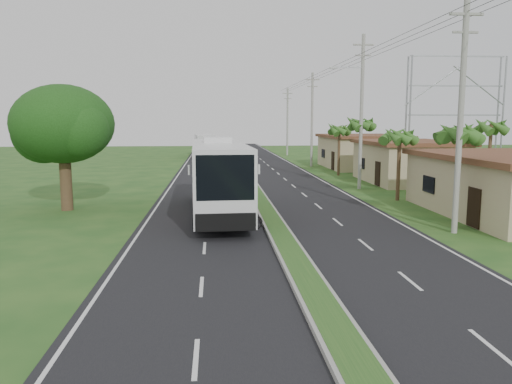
{
  "coord_description": "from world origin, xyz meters",
  "views": [
    {
      "loc": [
        -3.02,
        -20.74,
        5.35
      ],
      "look_at": [
        -0.95,
        4.21,
        1.8
      ],
      "focal_mm": 35.0,
      "sensor_mm": 36.0,
      "label": 1
    }
  ],
  "objects": [
    {
      "name": "shop_mid",
      "position": [
        14.0,
        22.0,
        1.86
      ],
      "size": [
        7.6,
        10.6,
        3.67
      ],
      "color": "tan",
      "rests_on": "ground"
    },
    {
      "name": "utility_pole_c",
      "position": [
        8.5,
        38.0,
        5.67
      ],
      "size": [
        1.6,
        0.28,
        11.0
      ],
      "color": "gray",
      "rests_on": "ground"
    },
    {
      "name": "palm_behind_shop",
      "position": [
        17.5,
        15.0,
        4.93
      ],
      "size": [
        2.4,
        2.4,
        5.65
      ],
      "color": "#473321",
      "rests_on": "ground"
    },
    {
      "name": "utility_pole_b",
      "position": [
        8.47,
        18.0,
        6.26
      ],
      "size": [
        3.2,
        0.28,
        12.0
      ],
      "color": "gray",
      "rests_on": "ground"
    },
    {
      "name": "motorcyclist",
      "position": [
        -1.6,
        3.47,
        0.74
      ],
      "size": [
        1.87,
        0.59,
        2.11
      ],
      "rotation": [
        0.0,
        0.0,
        0.03
      ],
      "color": "black",
      "rests_on": "ground"
    },
    {
      "name": "palm_verge_d",
      "position": [
        9.3,
        28.0,
        4.55
      ],
      "size": [
        2.4,
        2.4,
        5.25
      ],
      "color": "#473321",
      "rests_on": "ground"
    },
    {
      "name": "utility_pole_a",
      "position": [
        8.5,
        2.0,
        5.67
      ],
      "size": [
        1.6,
        0.28,
        11.0
      ],
      "color": "gray",
      "rests_on": "ground"
    },
    {
      "name": "lane_edge_right",
      "position": [
        6.7,
        20.0,
        0.0
      ],
      "size": [
        0.12,
        160.0,
        0.01
      ],
      "primitive_type": "cube",
      "color": "silver",
      "rests_on": "ground"
    },
    {
      "name": "palm_verge_b",
      "position": [
        9.4,
        12.0,
        4.36
      ],
      "size": [
        2.4,
        2.4,
        5.05
      ],
      "color": "#473321",
      "rests_on": "ground"
    },
    {
      "name": "shade_tree",
      "position": [
        -12.11,
        10.02,
        5.03
      ],
      "size": [
        6.3,
        6.0,
        7.54
      ],
      "color": "#473321",
      "rests_on": "ground"
    },
    {
      "name": "ground",
      "position": [
        0.0,
        0.0,
        0.0
      ],
      "size": [
        180.0,
        180.0,
        0.0
      ],
      "primitive_type": "plane",
      "color": "#214C1B",
      "rests_on": "ground"
    },
    {
      "name": "utility_pole_d",
      "position": [
        8.5,
        58.0,
        5.42
      ],
      "size": [
        1.6,
        0.28,
        10.5
      ],
      "color": "gray",
      "rests_on": "ground"
    },
    {
      "name": "lane_edge_left",
      "position": [
        -6.7,
        20.0,
        0.0
      ],
      "size": [
        0.12,
        160.0,
        0.01
      ],
      "primitive_type": "cube",
      "color": "silver",
      "rests_on": "ground"
    },
    {
      "name": "median_strip",
      "position": [
        0.0,
        20.0,
        0.1
      ],
      "size": [
        1.2,
        160.0,
        0.18
      ],
      "color": "gray",
      "rests_on": "ground"
    },
    {
      "name": "coach_bus_main",
      "position": [
        -2.81,
        7.97,
        2.44
      ],
      "size": [
        3.36,
        13.84,
        4.44
      ],
      "rotation": [
        0.0,
        0.0,
        0.04
      ],
      "color": "silver",
      "rests_on": "ground"
    },
    {
      "name": "palm_verge_c",
      "position": [
        8.8,
        19.0,
        5.12
      ],
      "size": [
        2.4,
        2.4,
        5.85
      ],
      "color": "#473321",
      "rests_on": "ground"
    },
    {
      "name": "palm_verge_a",
      "position": [
        9.0,
        3.0,
        4.74
      ],
      "size": [
        2.4,
        2.4,
        5.45
      ],
      "color": "#473321",
      "rests_on": "ground"
    },
    {
      "name": "billboard_lattice",
      "position": [
        22.0,
        30.0,
        6.82
      ],
      "size": [
        10.18,
        1.18,
        12.07
      ],
      "color": "gray",
      "rests_on": "ground"
    },
    {
      "name": "shop_far",
      "position": [
        14.0,
        36.0,
        1.93
      ],
      "size": [
        8.6,
        11.6,
        3.82
      ],
      "color": "tan",
      "rests_on": "ground"
    },
    {
      "name": "road_asphalt",
      "position": [
        0.0,
        20.0,
        0.01
      ],
      "size": [
        14.0,
        160.0,
        0.02
      ],
      "primitive_type": "cube",
      "color": "black",
      "rests_on": "ground"
    },
    {
      "name": "coach_bus_far",
      "position": [
        -4.55,
        55.13,
        1.93
      ],
      "size": [
        3.4,
        11.84,
        3.4
      ],
      "rotation": [
        0.0,
        0.0,
        0.07
      ],
      "color": "silver",
      "rests_on": "ground"
    }
  ]
}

